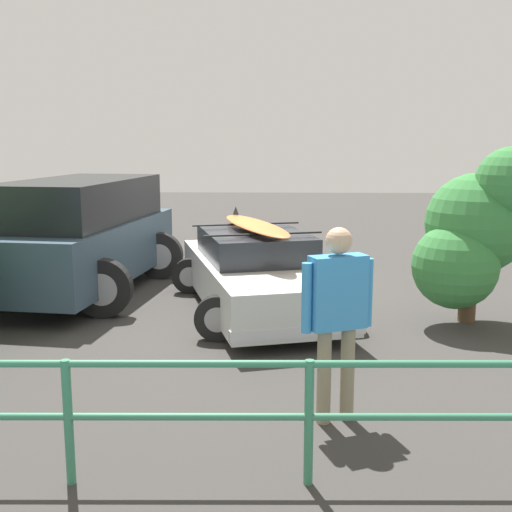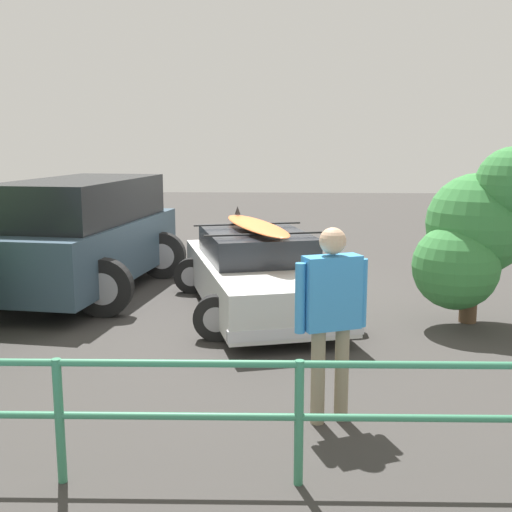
# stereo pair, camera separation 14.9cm
# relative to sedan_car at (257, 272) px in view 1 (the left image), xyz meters

# --- Properties ---
(ground_plane) EXTENTS (44.00, 44.00, 0.02)m
(ground_plane) POSITION_rel_sedan_car_xyz_m (0.22, -0.46, -0.59)
(ground_plane) COLOR #383533
(ground_plane) RESTS_ON ground
(sedan_car) EXTENTS (2.95, 4.66, 1.48)m
(sedan_car) POSITION_rel_sedan_car_xyz_m (0.00, 0.00, 0.00)
(sedan_car) COLOR silver
(sedan_car) RESTS_ON ground
(suv_car) EXTENTS (3.02, 4.84, 1.93)m
(suv_car) POSITION_rel_sedan_car_xyz_m (2.96, -0.99, 0.41)
(suv_car) COLOR #334756
(suv_car) RESTS_ON ground
(person_bystander) EXTENTS (0.66, 0.39, 1.81)m
(person_bystander) POSITION_rel_sedan_car_xyz_m (-0.85, 3.94, 0.50)
(person_bystander) COLOR gray
(person_bystander) RESTS_ON ground
(railing_fence) EXTENTS (10.81, 0.38, 0.98)m
(railing_fence) POSITION_rel_sedan_car_xyz_m (1.25, 5.12, 0.08)
(railing_fence) COLOR #387F5B
(railing_fence) RESTS_ON ground
(bush_near_left) EXTENTS (1.78, 1.56, 2.49)m
(bush_near_left) POSITION_rel_sedan_car_xyz_m (-3.07, 0.71, 0.76)
(bush_near_left) COLOR brown
(bush_near_left) RESTS_ON ground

